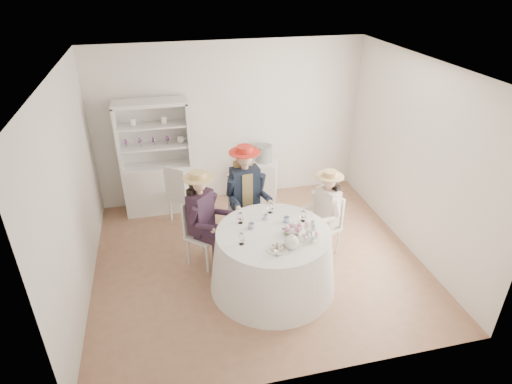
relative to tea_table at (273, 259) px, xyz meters
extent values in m
plane|color=#8D6146|center=(-0.07, 0.55, -0.41)|extent=(4.50, 4.50, 0.00)
plane|color=white|center=(-0.07, 0.55, 2.29)|extent=(4.50, 4.50, 0.00)
plane|color=silver|center=(-0.07, 2.55, 0.94)|extent=(4.50, 0.00, 4.50)
plane|color=silver|center=(-0.07, -1.45, 0.94)|extent=(4.50, 0.00, 4.50)
plane|color=silver|center=(-2.32, 0.55, 0.94)|extent=(0.00, 4.50, 4.50)
plane|color=silver|center=(2.18, 0.55, 0.94)|extent=(0.00, 4.50, 4.50)
cone|color=white|center=(0.00, 0.00, -0.01)|extent=(1.63, 1.63, 0.80)
cylinder|color=white|center=(0.00, 0.00, 0.40)|extent=(1.43, 1.43, 0.02)
cube|color=silver|center=(-1.35, 2.30, 0.01)|extent=(1.18, 0.64, 0.84)
cube|color=silver|center=(-1.35, 2.48, 0.95)|extent=(1.11, 0.26, 1.03)
cube|color=silver|center=(-1.35, 2.30, 1.46)|extent=(1.18, 0.64, 0.06)
cube|color=silver|center=(-1.89, 2.30, 0.95)|extent=(0.12, 0.42, 1.03)
cube|color=silver|center=(-0.80, 2.30, 0.95)|extent=(0.12, 0.42, 1.03)
cube|color=silver|center=(-1.35, 2.30, 0.76)|extent=(1.10, 0.58, 0.03)
cube|color=silver|center=(-1.35, 2.30, 1.11)|extent=(1.10, 0.58, 0.03)
sphere|color=white|center=(-0.93, 2.30, 0.84)|extent=(0.13, 0.13, 0.13)
cube|color=silver|center=(0.45, 2.30, -0.05)|extent=(0.59, 0.59, 0.72)
cylinder|color=black|center=(0.45, 2.30, 0.45)|extent=(0.37, 0.37, 0.29)
cube|color=silver|center=(-0.80, 0.67, 0.04)|extent=(0.57, 0.57, 0.04)
cylinder|color=silver|center=(-0.79, 0.44, -0.19)|extent=(0.04, 0.04, 0.44)
cylinder|color=silver|center=(-0.58, 0.68, -0.19)|extent=(0.04, 0.04, 0.44)
cylinder|color=silver|center=(-1.03, 0.66, -0.19)|extent=(0.04, 0.04, 0.44)
cylinder|color=silver|center=(-0.81, 0.89, -0.19)|extent=(0.04, 0.04, 0.44)
cube|color=silver|center=(-0.94, 0.79, 0.31)|extent=(0.28, 0.30, 0.50)
cube|color=black|center=(-0.82, 0.68, 0.41)|extent=(0.39, 0.40, 0.58)
cube|color=black|center=(-0.78, 0.52, 0.12)|extent=(0.34, 0.33, 0.12)
cylinder|color=black|center=(-0.67, 0.42, -0.18)|extent=(0.10, 0.10, 0.46)
cylinder|color=black|center=(-0.93, 0.50, 0.48)|extent=(0.19, 0.18, 0.28)
cube|color=black|center=(-0.65, 0.65, 0.12)|extent=(0.34, 0.33, 0.12)
cylinder|color=black|center=(-0.55, 0.56, -0.18)|extent=(0.10, 0.10, 0.46)
cylinder|color=black|center=(-0.65, 0.81, 0.48)|extent=(0.19, 0.18, 0.28)
cylinder|color=#D8A889|center=(-0.82, 0.68, 0.72)|extent=(0.09, 0.09, 0.08)
sphere|color=#D8A889|center=(-0.82, 0.68, 0.83)|extent=(0.19, 0.19, 0.19)
sphere|color=black|center=(-0.85, 0.71, 0.82)|extent=(0.19, 0.19, 0.19)
cube|color=black|center=(-0.88, 0.73, 0.58)|extent=(0.22, 0.23, 0.38)
cylinder|color=tan|center=(-0.82, 0.68, 0.92)|extent=(0.40, 0.40, 0.01)
cylinder|color=tan|center=(-0.82, 0.68, 0.96)|extent=(0.20, 0.20, 0.08)
cube|color=silver|center=(-0.13, 1.04, 0.09)|extent=(0.49, 0.49, 0.04)
cylinder|color=silver|center=(-0.29, 0.84, -0.17)|extent=(0.04, 0.04, 0.48)
cylinder|color=silver|center=(0.06, 0.88, -0.17)|extent=(0.04, 0.04, 0.48)
cylinder|color=silver|center=(-0.33, 1.19, -0.17)|extent=(0.04, 0.04, 0.48)
cylinder|color=silver|center=(0.02, 1.23, -0.17)|extent=(0.04, 0.04, 0.48)
cube|color=silver|center=(-0.16, 1.23, 0.38)|extent=(0.42, 0.08, 0.55)
cube|color=#182131|center=(-0.14, 1.06, 0.49)|extent=(0.42, 0.26, 0.64)
cube|color=tan|center=(-0.14, 1.06, 0.49)|extent=(0.18, 0.26, 0.55)
cube|color=#182131|center=(-0.22, 0.89, 0.17)|extent=(0.19, 0.39, 0.13)
cylinder|color=#182131|center=(-0.20, 0.74, -0.16)|extent=(0.11, 0.11, 0.50)
cylinder|color=#182131|center=(-0.36, 0.99, 0.57)|extent=(0.12, 0.20, 0.30)
cube|color=#182131|center=(-0.02, 0.92, 0.17)|extent=(0.19, 0.39, 0.13)
cylinder|color=#182131|center=(0.00, 0.76, -0.16)|extent=(0.11, 0.11, 0.50)
cylinder|color=#182131|center=(0.09, 1.04, 0.57)|extent=(0.12, 0.20, 0.30)
cylinder|color=#D8A889|center=(-0.14, 1.06, 0.83)|extent=(0.10, 0.10, 0.09)
sphere|color=#D8A889|center=(-0.14, 1.06, 0.95)|extent=(0.21, 0.21, 0.21)
sphere|color=tan|center=(-0.14, 1.11, 0.94)|extent=(0.21, 0.21, 0.21)
cube|color=tan|center=(-0.15, 1.14, 0.68)|extent=(0.27, 0.12, 0.42)
cylinder|color=red|center=(-0.14, 1.06, 1.05)|extent=(0.44, 0.44, 0.01)
cylinder|color=red|center=(-0.14, 1.06, 1.10)|extent=(0.22, 0.22, 0.09)
cube|color=silver|center=(0.90, 0.52, 0.01)|extent=(0.49, 0.49, 0.04)
cylinder|color=silver|center=(0.71, 0.60, -0.20)|extent=(0.03, 0.03, 0.41)
cylinder|color=silver|center=(0.83, 0.33, -0.20)|extent=(0.03, 0.03, 0.41)
cylinder|color=silver|center=(0.98, 0.72, -0.20)|extent=(0.03, 0.03, 0.41)
cylinder|color=silver|center=(1.10, 0.45, -0.20)|extent=(0.03, 0.03, 0.41)
cube|color=silver|center=(1.06, 0.59, 0.26)|extent=(0.17, 0.33, 0.46)
cube|color=beige|center=(0.92, 0.53, 0.35)|extent=(0.30, 0.38, 0.54)
cube|color=beige|center=(0.77, 0.56, 0.08)|extent=(0.34, 0.24, 0.11)
cylinder|color=beige|center=(0.65, 0.50, -0.20)|extent=(0.09, 0.09, 0.43)
cylinder|color=beige|center=(0.81, 0.69, 0.42)|extent=(0.18, 0.14, 0.25)
cube|color=beige|center=(0.84, 0.40, 0.08)|extent=(0.34, 0.24, 0.11)
cylinder|color=beige|center=(0.72, 0.35, -0.20)|extent=(0.09, 0.09, 0.43)
cylinder|color=beige|center=(0.96, 0.34, 0.42)|extent=(0.18, 0.14, 0.25)
cylinder|color=#D8A889|center=(0.92, 0.53, 0.64)|extent=(0.08, 0.08, 0.07)
sphere|color=#D8A889|center=(0.92, 0.53, 0.74)|extent=(0.18, 0.18, 0.18)
sphere|color=black|center=(0.96, 0.55, 0.73)|extent=(0.18, 0.18, 0.18)
cube|color=black|center=(0.99, 0.56, 0.51)|extent=(0.16, 0.23, 0.35)
cylinder|color=tan|center=(0.92, 0.53, 0.82)|extent=(0.37, 0.37, 0.01)
cylinder|color=tan|center=(0.92, 0.53, 0.86)|extent=(0.19, 0.19, 0.07)
cube|color=silver|center=(-0.98, 1.91, 0.05)|extent=(0.57, 0.57, 0.04)
cylinder|color=silver|center=(-0.75, 1.92, -0.18)|extent=(0.04, 0.04, 0.45)
cylinder|color=silver|center=(-0.99, 2.14, -0.18)|extent=(0.04, 0.04, 0.45)
cylinder|color=silver|center=(-0.96, 1.68, -0.18)|extent=(0.04, 0.04, 0.45)
cylinder|color=silver|center=(-1.21, 1.89, -0.18)|extent=(0.04, 0.04, 0.45)
cube|color=silver|center=(-1.10, 1.77, 0.32)|extent=(0.31, 0.28, 0.51)
imported|color=white|center=(-0.25, 0.14, 0.45)|extent=(0.11, 0.11, 0.07)
imported|color=white|center=(-0.02, 0.31, 0.44)|extent=(0.07, 0.07, 0.06)
imported|color=white|center=(0.22, 0.18, 0.45)|extent=(0.10, 0.10, 0.07)
imported|color=white|center=(0.22, -0.08, 0.44)|extent=(0.26, 0.26, 0.05)
sphere|color=pink|center=(0.26, -0.09, 0.50)|extent=(0.07, 0.07, 0.07)
sphere|color=white|center=(0.24, -0.04, 0.50)|extent=(0.07, 0.07, 0.07)
sphere|color=pink|center=(0.19, -0.03, 0.50)|extent=(0.07, 0.07, 0.07)
sphere|color=white|center=(0.15, -0.06, 0.50)|extent=(0.07, 0.07, 0.07)
sphere|color=pink|center=(0.15, -0.11, 0.50)|extent=(0.07, 0.07, 0.07)
sphere|color=white|center=(0.19, -0.14, 0.50)|extent=(0.07, 0.07, 0.07)
sphere|color=pink|center=(0.24, -0.13, 0.50)|extent=(0.07, 0.07, 0.07)
sphere|color=white|center=(0.12, -0.36, 0.49)|extent=(0.17, 0.17, 0.17)
cylinder|color=white|center=(0.22, -0.36, 0.50)|extent=(0.10, 0.03, 0.08)
cylinder|color=white|center=(0.12, -0.36, 0.57)|extent=(0.04, 0.04, 0.02)
cylinder|color=white|center=(-0.05, -0.35, 0.42)|extent=(0.27, 0.27, 0.01)
cube|color=beige|center=(-0.10, -0.37, 0.44)|extent=(0.06, 0.04, 0.03)
cube|color=beige|center=(-0.05, -0.35, 0.46)|extent=(0.07, 0.06, 0.03)
cube|color=beige|center=(0.01, -0.33, 0.44)|extent=(0.07, 0.07, 0.03)
cube|color=beige|center=(-0.07, -0.31, 0.46)|extent=(0.07, 0.07, 0.03)
cube|color=beige|center=(-0.01, -0.39, 0.44)|extent=(0.07, 0.07, 0.03)
cylinder|color=white|center=(0.39, -0.23, 0.42)|extent=(0.24, 0.24, 0.01)
cylinder|color=white|center=(0.39, -0.23, 0.49)|extent=(0.02, 0.02, 0.16)
cylinder|color=white|center=(0.39, -0.23, 0.58)|extent=(0.18, 0.18, 0.01)
camera|label=1|loc=(-1.20, -4.22, 3.37)|focal=30.00mm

